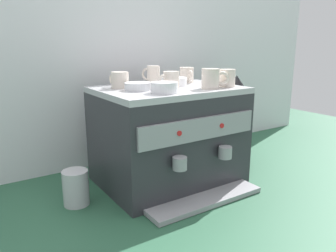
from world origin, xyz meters
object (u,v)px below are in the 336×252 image
ceramic_cup_5 (187,75)px  ceramic_bowl_1 (174,82)px  ceramic_cup_4 (170,80)px  milk_pitcher (76,188)px  ceramic_cup_1 (153,75)px  ceramic_cup_3 (212,79)px  espresso_machine (169,136)px  ceramic_cup_0 (119,80)px  ceramic_bowl_0 (138,86)px  ceramic_bowl_2 (164,88)px  ceramic_cup_2 (227,78)px  coffee_grinder (235,119)px

ceramic_cup_5 → ceramic_bowl_1: size_ratio=0.91×
ceramic_cup_4 → milk_pitcher: bearing=172.4°
ceramic_cup_1 → milk_pitcher: (-0.45, -0.15, -0.41)m
ceramic_cup_1 → ceramic_cup_3: 0.32m
espresso_machine → ceramic_bowl_1: size_ratio=5.16×
ceramic_cup_0 → ceramic_bowl_0: 0.11m
ceramic_bowl_0 → ceramic_cup_4: bearing=-18.0°
espresso_machine → ceramic_bowl_2: bearing=-129.1°
ceramic_cup_1 → ceramic_bowl_2: size_ratio=0.97×
ceramic_cup_2 → ceramic_bowl_2: (-0.34, -0.01, -0.02)m
ceramic_cup_3 → milk_pitcher: 0.72m
ceramic_cup_1 → ceramic_bowl_2: (-0.12, -0.29, -0.02)m
ceramic_cup_0 → ceramic_cup_1: bearing=17.3°
ceramic_cup_3 → coffee_grinder: size_ratio=0.25×
ceramic_cup_0 → milk_pitcher: size_ratio=0.79×
ceramic_cup_1 → coffee_grinder: (0.44, -0.12, -0.25)m
ceramic_cup_1 → ceramic_bowl_2: bearing=-112.9°
espresso_machine → ceramic_bowl_0: (-0.16, -0.01, 0.24)m
milk_pitcher → ceramic_cup_2: bearing=-10.9°
ceramic_cup_0 → ceramic_cup_4: bearing=-40.5°
coffee_grinder → milk_pitcher: 0.91m
ceramic_cup_4 → coffee_grinder: ceramic_cup_4 is taller
ceramic_bowl_2 → ceramic_cup_5: bearing=39.5°
ceramic_cup_0 → milk_pitcher: bearing=-160.5°
espresso_machine → ceramic_bowl_2: ceramic_bowl_2 is taller
ceramic_cup_0 → ceramic_cup_5: bearing=0.8°
ceramic_cup_3 → ceramic_cup_2: bearing=7.7°
ceramic_bowl_2 → coffee_grinder: size_ratio=0.23×
espresso_machine → ceramic_cup_1: 0.31m
ceramic_bowl_0 → coffee_grinder: ceramic_bowl_0 is taller
ceramic_cup_4 → milk_pitcher: 0.58m
ceramic_cup_5 → coffee_grinder: size_ratio=0.23×
ceramic_cup_1 → ceramic_cup_5: bearing=-20.2°
espresso_machine → ceramic_cup_0: ceramic_cup_0 is taller
ceramic_bowl_2 → ceramic_cup_4: bearing=44.8°
ceramic_bowl_1 → milk_pitcher: size_ratio=0.83×
ceramic_cup_1 → coffee_grinder: ceramic_cup_1 is taller
ceramic_cup_0 → ceramic_bowl_0: size_ratio=1.00×
ceramic_cup_4 → ceramic_cup_3: bearing=-29.9°
milk_pitcher → ceramic_cup_5: bearing=8.6°
ceramic_cup_5 → ceramic_bowl_1: 0.14m
espresso_machine → ceramic_cup_3: size_ratio=5.21×
ceramic_cup_5 → ceramic_bowl_0: size_ratio=0.95×
ceramic_cup_4 → coffee_grinder: (0.48, 0.09, -0.25)m
ceramic_cup_2 → ceramic_cup_4: (-0.25, 0.07, -0.00)m
ceramic_cup_0 → ceramic_cup_3: 0.39m
ceramic_cup_0 → ceramic_bowl_1: 0.25m
ceramic_cup_1 → coffee_grinder: bearing=-14.9°
ceramic_bowl_2 → ceramic_bowl_1: bearing=46.4°
ceramic_cup_1 → ceramic_cup_4: bearing=-100.2°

